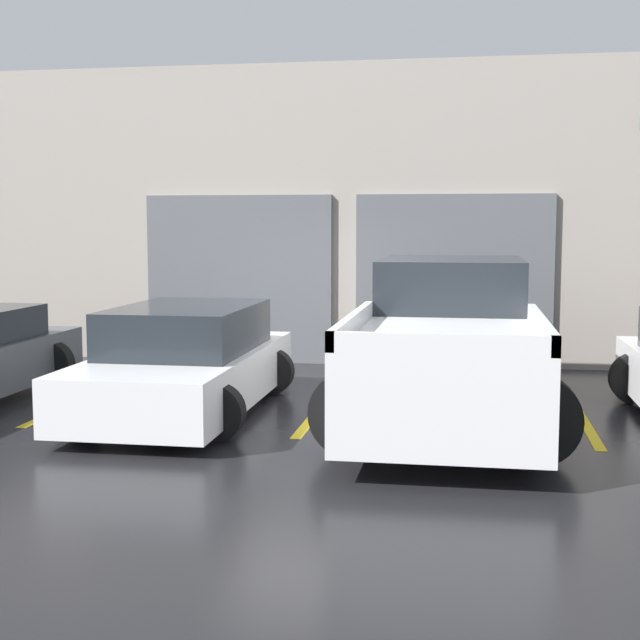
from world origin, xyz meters
TOP-DOWN VIEW (x-y plane):
  - ground_plane at (0.00, 0.00)m, footprint 28.00×28.00m
  - shophouse_building at (-0.00, 3.29)m, footprint 17.21×0.68m
  - pickup_truck at (1.56, -0.75)m, footprint 2.60×5.51m
  - sedan_white at (-1.56, -1.03)m, footprint 2.13×4.23m
  - parking_stripe_left at (-3.13, -1.06)m, footprint 0.12×2.20m
  - parking_stripe_centre at (0.00, -1.06)m, footprint 0.12×2.20m
  - parking_stripe_right at (3.13, -1.06)m, footprint 0.12×2.20m

SIDE VIEW (x-z plane):
  - ground_plane at x=0.00m, z-range 0.00..0.00m
  - parking_stripe_left at x=-3.13m, z-range 0.00..0.01m
  - parking_stripe_centre at x=0.00m, z-range 0.00..0.01m
  - parking_stripe_right at x=3.13m, z-range 0.00..0.01m
  - sedan_white at x=-1.56m, z-range -0.04..1.24m
  - pickup_truck at x=1.56m, z-range -0.05..1.78m
  - shophouse_building at x=0.00m, z-range -0.03..4.80m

